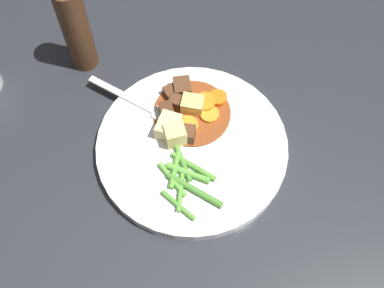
{
  "coord_description": "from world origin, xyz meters",
  "views": [
    {
      "loc": [
        -0.32,
        0.07,
        0.61
      ],
      "look_at": [
        0.0,
        0.0,
        0.02
      ],
      "focal_mm": 45.2,
      "sensor_mm": 36.0,
      "label": 1
    }
  ],
  "objects_px": {
    "carrot_slice_2": "(205,103)",
    "fork": "(142,105)",
    "carrot_slice_1": "(218,99)",
    "potato_chunk_0": "(175,135)",
    "carrot_slice_0": "(191,125)",
    "potato_chunk_2": "(193,105)",
    "dinner_plate": "(192,147)",
    "pepper_mill": "(76,29)",
    "meat_chunk_4": "(167,112)",
    "potato_chunk_1": "(169,127)",
    "meat_chunk_3": "(171,93)",
    "meat_chunk_2": "(182,88)",
    "meat_chunk_0": "(176,102)",
    "carrot_slice_3": "(210,115)",
    "meat_chunk_1": "(186,134)"
  },
  "relations": [
    {
      "from": "meat_chunk_3",
      "to": "meat_chunk_2",
      "type": "bearing_deg",
      "value": -80.05
    },
    {
      "from": "dinner_plate",
      "to": "carrot_slice_2",
      "type": "bearing_deg",
      "value": -29.41
    },
    {
      "from": "dinner_plate",
      "to": "pepper_mill",
      "type": "xyz_separation_m",
      "value": [
        0.19,
        0.13,
        0.07
      ]
    },
    {
      "from": "carrot_slice_0",
      "to": "meat_chunk_2",
      "type": "distance_m",
      "value": 0.06
    },
    {
      "from": "potato_chunk_2",
      "to": "meat_chunk_4",
      "type": "height_order",
      "value": "potato_chunk_2"
    },
    {
      "from": "meat_chunk_2",
      "to": "meat_chunk_3",
      "type": "height_order",
      "value": "meat_chunk_2"
    },
    {
      "from": "carrot_slice_1",
      "to": "potato_chunk_0",
      "type": "relative_size",
      "value": 0.89
    },
    {
      "from": "carrot_slice_2",
      "to": "potato_chunk_2",
      "type": "bearing_deg",
      "value": 98.75
    },
    {
      "from": "dinner_plate",
      "to": "potato_chunk_0",
      "type": "height_order",
      "value": "potato_chunk_0"
    },
    {
      "from": "dinner_plate",
      "to": "pepper_mill",
      "type": "relative_size",
      "value": 1.81
    },
    {
      "from": "fork",
      "to": "potato_chunk_1",
      "type": "bearing_deg",
      "value": -150.26
    },
    {
      "from": "meat_chunk_2",
      "to": "fork",
      "type": "xyz_separation_m",
      "value": [
        -0.01,
        0.06,
        -0.01
      ]
    },
    {
      "from": "carrot_slice_1",
      "to": "meat_chunk_3",
      "type": "distance_m",
      "value": 0.07
    },
    {
      "from": "potato_chunk_0",
      "to": "meat_chunk_0",
      "type": "distance_m",
      "value": 0.06
    },
    {
      "from": "meat_chunk_2",
      "to": "meat_chunk_3",
      "type": "bearing_deg",
      "value": 99.95
    },
    {
      "from": "meat_chunk_3",
      "to": "fork",
      "type": "height_order",
      "value": "meat_chunk_3"
    },
    {
      "from": "carrot_slice_0",
      "to": "meat_chunk_2",
      "type": "height_order",
      "value": "meat_chunk_2"
    },
    {
      "from": "meat_chunk_1",
      "to": "potato_chunk_1",
      "type": "bearing_deg",
      "value": 52.0
    },
    {
      "from": "dinner_plate",
      "to": "meat_chunk_0",
      "type": "xyz_separation_m",
      "value": [
        0.07,
        0.01,
        0.02
      ]
    },
    {
      "from": "meat_chunk_3",
      "to": "pepper_mill",
      "type": "distance_m",
      "value": 0.17
    },
    {
      "from": "meat_chunk_1",
      "to": "potato_chunk_2",
      "type": "bearing_deg",
      "value": -24.04
    },
    {
      "from": "dinner_plate",
      "to": "meat_chunk_0",
      "type": "relative_size",
      "value": 14.4
    },
    {
      "from": "carrot_slice_2",
      "to": "carrot_slice_3",
      "type": "height_order",
      "value": "carrot_slice_2"
    },
    {
      "from": "carrot_slice_0",
      "to": "fork",
      "type": "distance_m",
      "value": 0.08
    },
    {
      "from": "carrot_slice_1",
      "to": "meat_chunk_0",
      "type": "xyz_separation_m",
      "value": [
        0.01,
        0.06,
        0.0
      ]
    },
    {
      "from": "carrot_slice_0",
      "to": "potato_chunk_2",
      "type": "relative_size",
      "value": 0.98
    },
    {
      "from": "carrot_slice_3",
      "to": "potato_chunk_2",
      "type": "relative_size",
      "value": 0.89
    },
    {
      "from": "potato_chunk_2",
      "to": "carrot_slice_1",
      "type": "bearing_deg",
      "value": -81.3
    },
    {
      "from": "potato_chunk_0",
      "to": "meat_chunk_0",
      "type": "xyz_separation_m",
      "value": [
        0.06,
        -0.01,
        -0.01
      ]
    },
    {
      "from": "meat_chunk_2",
      "to": "carrot_slice_3",
      "type": "bearing_deg",
      "value": -150.46
    },
    {
      "from": "pepper_mill",
      "to": "potato_chunk_1",
      "type": "bearing_deg",
      "value": -148.7
    },
    {
      "from": "carrot_slice_3",
      "to": "potato_chunk_0",
      "type": "distance_m",
      "value": 0.06
    },
    {
      "from": "carrot_slice_1",
      "to": "potato_chunk_2",
      "type": "relative_size",
      "value": 0.85
    },
    {
      "from": "potato_chunk_1",
      "to": "potato_chunk_2",
      "type": "bearing_deg",
      "value": -55.08
    },
    {
      "from": "potato_chunk_1",
      "to": "meat_chunk_4",
      "type": "height_order",
      "value": "potato_chunk_1"
    },
    {
      "from": "carrot_slice_3",
      "to": "meat_chunk_0",
      "type": "xyz_separation_m",
      "value": [
        0.03,
        0.04,
        0.01
      ]
    },
    {
      "from": "carrot_slice_3",
      "to": "meat_chunk_2",
      "type": "bearing_deg",
      "value": 29.54
    },
    {
      "from": "carrot_slice_0",
      "to": "potato_chunk_1",
      "type": "relative_size",
      "value": 0.85
    },
    {
      "from": "dinner_plate",
      "to": "pepper_mill",
      "type": "height_order",
      "value": "pepper_mill"
    },
    {
      "from": "carrot_slice_2",
      "to": "pepper_mill",
      "type": "bearing_deg",
      "value": 50.06
    },
    {
      "from": "potato_chunk_0",
      "to": "meat_chunk_4",
      "type": "distance_m",
      "value": 0.04
    },
    {
      "from": "carrot_slice_2",
      "to": "fork",
      "type": "distance_m",
      "value": 0.09
    },
    {
      "from": "meat_chunk_0",
      "to": "potato_chunk_1",
      "type": "bearing_deg",
      "value": 155.46
    },
    {
      "from": "carrot_slice_3",
      "to": "potato_chunk_1",
      "type": "xyz_separation_m",
      "value": [
        -0.01,
        0.06,
        0.01
      ]
    },
    {
      "from": "carrot_slice_3",
      "to": "potato_chunk_1",
      "type": "distance_m",
      "value": 0.06
    },
    {
      "from": "carrot_slice_1",
      "to": "carrot_slice_3",
      "type": "xyz_separation_m",
      "value": [
        -0.02,
        0.02,
        -0.0
      ]
    },
    {
      "from": "pepper_mill",
      "to": "carrot_slice_1",
      "type": "bearing_deg",
      "value": -125.98
    },
    {
      "from": "pepper_mill",
      "to": "carrot_slice_3",
      "type": "bearing_deg",
      "value": -133.56
    },
    {
      "from": "potato_chunk_0",
      "to": "meat_chunk_1",
      "type": "height_order",
      "value": "potato_chunk_0"
    },
    {
      "from": "potato_chunk_1",
      "to": "carrot_slice_0",
      "type": "bearing_deg",
      "value": -90.24
    }
  ]
}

